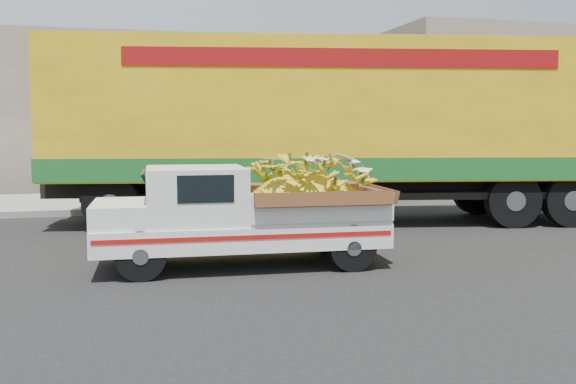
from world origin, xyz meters
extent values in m
plane|color=black|center=(0.00, 0.00, 0.00)|extent=(100.00, 100.00, 0.00)
cube|color=gray|center=(0.00, 6.52, 0.07)|extent=(60.00, 0.25, 0.15)
cube|color=gray|center=(0.00, 8.62, 0.07)|extent=(60.00, 4.00, 0.14)
cube|color=gray|center=(14.00, 15.52, 3.00)|extent=(14.00, 6.00, 6.00)
cylinder|color=black|center=(-3.43, -0.37, 0.33)|extent=(0.68, 0.22, 0.67)
cylinder|color=black|center=(-3.37, 0.91, 0.33)|extent=(0.68, 0.22, 0.67)
cylinder|color=black|center=(-0.53, -0.51, 0.33)|extent=(0.68, 0.22, 0.67)
cylinder|color=black|center=(-0.47, 0.77, 0.33)|extent=(0.68, 0.22, 0.67)
cube|color=silver|center=(-1.99, 0.20, 0.49)|extent=(4.20, 1.69, 0.34)
cube|color=#A50F0C|center=(-2.03, -0.55, 0.55)|extent=(4.05, 0.20, 0.06)
cube|color=silver|center=(-4.02, 0.30, 0.40)|extent=(0.16, 1.47, 0.12)
cube|color=silver|center=(-3.68, 0.28, 0.82)|extent=(0.81, 1.44, 0.32)
cube|color=silver|center=(-2.63, 0.23, 1.06)|extent=(1.43, 1.50, 0.79)
cube|color=black|center=(-2.57, -0.49, 1.21)|extent=(0.75, 0.04, 0.37)
cube|color=silver|center=(-0.94, 0.15, 0.89)|extent=(2.09, 1.59, 0.45)
ellipsoid|color=orange|center=(-1.02, 0.16, 0.79)|extent=(1.89, 1.28, 1.13)
cylinder|color=black|center=(5.19, 2.24, 0.55)|extent=(1.14, 0.51, 1.10)
cylinder|color=black|center=(5.55, 4.21, 0.55)|extent=(1.14, 0.51, 1.10)
cylinder|color=black|center=(4.01, 2.46, 0.55)|extent=(1.14, 0.51, 1.10)
cylinder|color=black|center=(4.37, 4.43, 0.55)|extent=(1.14, 0.51, 1.10)
cylinder|color=black|center=(-3.86, 3.89, 0.55)|extent=(1.14, 0.51, 1.10)
cylinder|color=black|center=(-3.50, 5.86, 0.55)|extent=(1.14, 0.51, 1.10)
cube|color=black|center=(0.75, 4.07, 0.78)|extent=(11.98, 3.14, 0.36)
cube|color=gold|center=(0.75, 4.07, 2.38)|extent=(12.02, 4.57, 2.84)
cube|color=#1A5B21|center=(0.75, 4.07, 1.21)|extent=(12.08, 4.60, 0.45)
cube|color=maroon|center=(0.52, 2.83, 3.35)|extent=(8.27, 1.53, 0.35)
camera|label=1|loc=(-3.62, -8.90, 2.00)|focal=40.00mm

